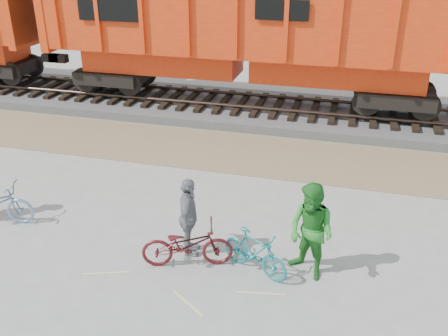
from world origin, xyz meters
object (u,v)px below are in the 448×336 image
(hopper_car_center, at_px, (247,28))
(bicycle_teal, at_px, (255,252))
(person_man, at_px, (311,232))
(bicycle_maroon, at_px, (187,245))
(person_woman, at_px, (188,217))

(hopper_car_center, xyz_separation_m, bicycle_teal, (2.26, -9.00, -2.56))
(hopper_car_center, distance_m, person_man, 9.60)
(hopper_car_center, distance_m, bicycle_maroon, 9.52)
(hopper_car_center, xyz_separation_m, person_woman, (0.85, -8.72, -2.17))
(bicycle_maroon, xyz_separation_m, person_woman, (-0.10, 0.40, 0.37))
(person_woman, bearing_deg, hopper_car_center, -5.76)
(bicycle_maroon, relative_size, person_man, 0.93)
(bicycle_teal, height_order, bicycle_maroon, bicycle_maroon)
(person_man, distance_m, person_woman, 2.41)
(bicycle_teal, xyz_separation_m, person_woman, (-1.41, 0.28, 0.39))
(bicycle_maroon, distance_m, person_man, 2.38)
(hopper_car_center, bearing_deg, person_woman, -84.42)
(person_woman, bearing_deg, bicycle_teal, -112.48)
(hopper_car_center, relative_size, person_man, 7.37)
(bicycle_maroon, xyz_separation_m, person_man, (2.31, 0.32, 0.49))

